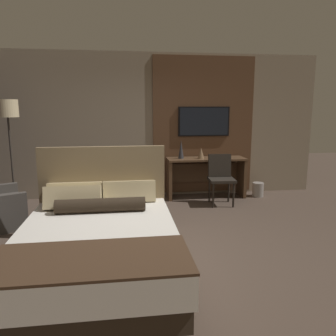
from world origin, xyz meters
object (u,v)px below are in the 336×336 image
(floor_lamp, at_px, (8,118))
(vase_short, at_px, (201,153))
(tv, at_px, (204,121))
(waste_bin, at_px, (258,190))
(desk_chair, at_px, (221,174))
(vase_tall, at_px, (181,149))
(bed, at_px, (99,242))
(desk, at_px, (205,171))

(floor_lamp, xyz_separation_m, vase_short, (3.31, 0.48, -0.70))
(tv, relative_size, waste_bin, 3.69)
(desk_chair, bearing_deg, waste_bin, 26.24)
(desk_chair, height_order, vase_tall, vase_tall)
(desk_chair, distance_m, floor_lamp, 3.74)
(bed, bearing_deg, floor_lamp, 124.97)
(tv, height_order, vase_short, tv)
(desk, bearing_deg, tv, 90.00)
(tv, distance_m, waste_bin, 1.74)
(bed, relative_size, floor_lamp, 1.20)
(bed, relative_size, tv, 2.19)
(bed, distance_m, vase_short, 3.26)
(tv, xyz_separation_m, floor_lamp, (-3.43, -0.79, 0.10))
(tv, bearing_deg, vase_short, -111.82)
(tv, xyz_separation_m, waste_bin, (1.05, -0.34, -1.35))
(tv, bearing_deg, desk, -90.00)
(bed, xyz_separation_m, desk_chair, (2.05, 2.27, 0.23))
(bed, xyz_separation_m, desk, (1.90, 2.78, 0.20))
(bed, height_order, vase_short, bed)
(tv, distance_m, desk_chair, 1.18)
(tv, height_order, desk_chair, tv)
(vase_tall, xyz_separation_m, vase_short, (0.38, -0.07, -0.07))
(desk_chair, relative_size, vase_short, 4.26)
(desk, relative_size, desk_chair, 1.68)
(desk, xyz_separation_m, waste_bin, (1.05, -0.14, -0.38))
(bed, distance_m, floor_lamp, 2.97)
(bed, relative_size, waste_bin, 8.08)
(floor_lamp, bearing_deg, tv, 12.89)
(desk_chair, relative_size, floor_lamp, 0.48)
(waste_bin, bearing_deg, desk, 172.63)
(vase_short, bearing_deg, desk, 39.65)
(desk, relative_size, vase_tall, 4.32)
(desk_chair, height_order, floor_lamp, floor_lamp)
(waste_bin, bearing_deg, desk_chair, -157.50)
(bed, bearing_deg, waste_bin, 41.89)
(desk, bearing_deg, waste_bin, -7.37)
(tv, distance_m, floor_lamp, 3.52)
(bed, xyz_separation_m, vase_tall, (1.39, 2.75, 0.65))
(desk_chair, bearing_deg, bed, -128.32)
(bed, bearing_deg, desk_chair, 47.94)
(vase_short, bearing_deg, bed, -123.50)
(desk, distance_m, vase_tall, 0.67)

